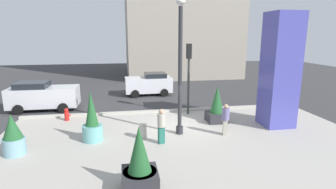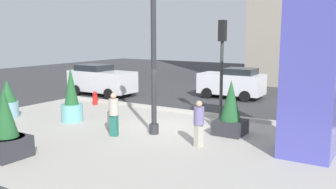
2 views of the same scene
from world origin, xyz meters
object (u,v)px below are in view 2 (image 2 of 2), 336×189
at_px(potted_plant_near_left, 231,112).
at_px(concrete_bollard, 112,120).
at_px(fire_hydrant, 95,98).
at_px(traffic_light_corner, 222,53).
at_px(potted_plant_near_right, 72,100).
at_px(car_passing_lane, 101,80).
at_px(potted_plant_by_pillar, 8,100).
at_px(potted_plant_mid_plaza, 6,130).
at_px(car_curb_east, 232,83).
at_px(pedestrian_crossing, 114,112).
at_px(art_pillar_blue, 312,59).
at_px(lamp_post, 154,51).
at_px(pedestrian_on_sidewalk, 199,122).

height_order(potted_plant_near_left, concrete_bollard, potted_plant_near_left).
relative_size(fire_hydrant, traffic_light_corner, 0.17).
xyz_separation_m(potted_plant_near_right, potted_plant_near_left, (6.76, 1.69, -0.06)).
distance_m(potted_plant_near_left, traffic_light_corner, 3.07).
bearing_deg(car_passing_lane, potted_plant_by_pillar, -84.41).
height_order(potted_plant_mid_plaza, car_curb_east, potted_plant_mid_plaza).
bearing_deg(potted_plant_near_left, car_passing_lane, 157.50).
relative_size(potted_plant_near_left, car_passing_lane, 0.48).
bearing_deg(fire_hydrant, pedestrian_crossing, -40.63).
bearing_deg(art_pillar_blue, potted_plant_mid_plaza, -146.96).
distance_m(lamp_post, concrete_bollard, 3.40).
xyz_separation_m(potted_plant_by_pillar, fire_hydrant, (1.27, 4.40, -0.44)).
bearing_deg(lamp_post, car_passing_lane, 143.83).
height_order(lamp_post, fire_hydrant, lamp_post).
distance_m(traffic_light_corner, pedestrian_on_sidewalk, 4.55).
height_order(fire_hydrant, car_curb_east, car_curb_east).
distance_m(traffic_light_corner, car_curb_east, 6.51).
relative_size(potted_plant_mid_plaza, car_passing_lane, 0.50).
relative_size(car_passing_lane, pedestrian_crossing, 2.64).
xyz_separation_m(potted_plant_near_right, car_curb_east, (3.65, 9.43, -0.02)).
bearing_deg(potted_plant_mid_plaza, pedestrian_crossing, 71.24).
xyz_separation_m(potted_plant_mid_plaza, fire_hydrant, (-3.75, 7.92, -0.50)).
bearing_deg(concrete_bollard, pedestrian_crossing, -44.96).
relative_size(art_pillar_blue, pedestrian_crossing, 3.68).
distance_m(art_pillar_blue, potted_plant_by_pillar, 13.18).
bearing_deg(traffic_light_corner, potted_plant_by_pillar, -152.10).
xyz_separation_m(potted_plant_near_right, pedestrian_on_sidewalk, (6.47, -0.37, -0.06)).
bearing_deg(fire_hydrant, pedestrian_on_sidewalk, -24.41).
relative_size(potted_plant_mid_plaza, pedestrian_on_sidewalk, 1.36).
bearing_deg(car_passing_lane, traffic_light_corner, -15.04).
relative_size(traffic_light_corner, car_curb_east, 1.14).
height_order(art_pillar_blue, potted_plant_mid_plaza, art_pillar_blue).
height_order(potted_plant_by_pillar, car_passing_lane, car_passing_lane).
distance_m(potted_plant_mid_plaza, pedestrian_on_sidewalk, 6.15).
bearing_deg(pedestrian_on_sidewalk, potted_plant_near_right, 176.72).
bearing_deg(car_curb_east, potted_plant_by_pillar, -122.85).
relative_size(traffic_light_corner, pedestrian_on_sidewalk, 2.74).
distance_m(potted_plant_near_left, car_passing_lane, 11.41).
height_order(potted_plant_near_left, traffic_light_corner, traffic_light_corner).
bearing_deg(potted_plant_near_left, fire_hydrant, 168.78).
xyz_separation_m(concrete_bollard, traffic_light_corner, (3.16, 3.65, 2.62)).
bearing_deg(concrete_bollard, fire_hydrant, 140.26).
distance_m(art_pillar_blue, concrete_bollard, 7.93).
relative_size(art_pillar_blue, fire_hydrant, 8.15).
height_order(fire_hydrant, traffic_light_corner, traffic_light_corner).
height_order(art_pillar_blue, fire_hydrant, art_pillar_blue).
bearing_deg(pedestrian_crossing, lamp_post, 44.49).
relative_size(fire_hydrant, car_passing_lane, 0.17).
height_order(potted_plant_near_left, pedestrian_on_sidewalk, potted_plant_near_left).
bearing_deg(car_curb_east, art_pillar_blue, -55.15).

